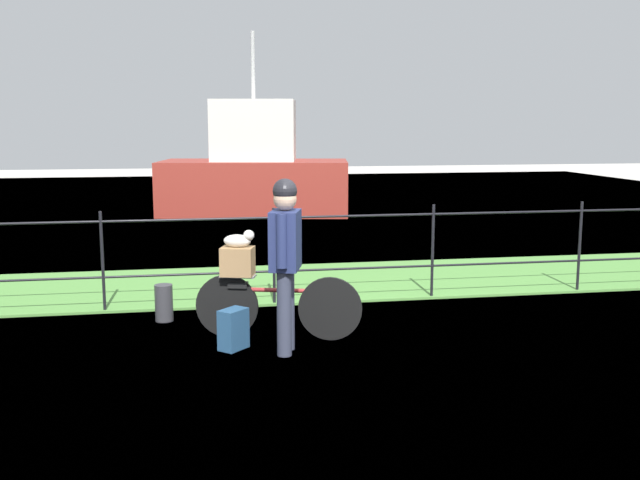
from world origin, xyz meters
The scene contains 11 objects.
ground_plane centered at (0.00, 0.00, 0.00)m, with size 60.00×60.00×0.00m, color beige.
grass_strip centered at (0.00, 3.42, 0.01)m, with size 27.00×2.40×0.03m, color #569342.
harbor_water centered at (0.00, 9.67, 0.00)m, with size 30.00×30.00×0.00m, color #426684.
iron_fence centered at (0.00, 2.29, 0.69)m, with size 18.04×0.04×1.19m.
bicycle_main centered at (-1.13, 0.91, 0.35)m, with size 1.67×0.52×0.65m.
wooden_crate centered at (-1.51, 1.02, 0.80)m, with size 0.32×0.24×0.29m, color #A87F51.
terrier_dog centered at (-1.49, 1.02, 1.02)m, with size 0.32×0.21×0.18m.
cyclist_person centered at (-1.10, 0.43, 1.00)m, with size 0.36×0.52×1.68m.
backpack_on_paving centered at (-1.59, 0.62, 0.20)m, with size 0.28×0.18×0.40m, color #28517A.
mooring_bollard centered at (-2.30, 1.79, 0.21)m, with size 0.20×0.20×0.41m, color #38383D.
moored_boat_near centered at (-0.46, 11.38, 1.00)m, with size 4.80×2.88×4.35m.
Camera 1 is at (-1.94, -6.26, 2.19)m, focal length 40.60 mm.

